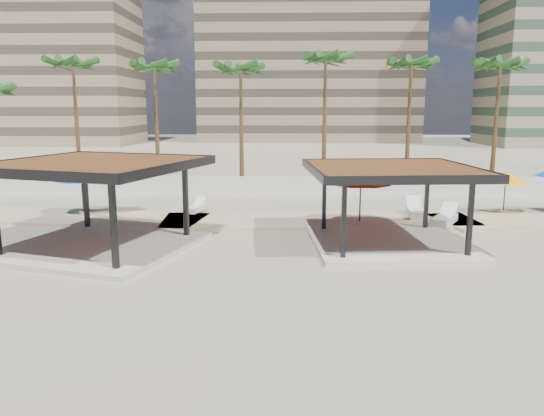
# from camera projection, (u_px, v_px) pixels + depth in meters

# --- Properties ---
(ground) EXTENTS (200.00, 200.00, 0.00)m
(ground) POSITION_uv_depth(u_px,v_px,m) (277.00, 260.00, 20.64)
(ground) COLOR tan
(ground) RESTS_ON ground
(promenade) EXTENTS (44.45, 7.97, 0.24)m
(promenade) POSITION_uv_depth(u_px,v_px,m) (318.00, 218.00, 28.10)
(promenade) COLOR #C6B284
(promenade) RESTS_ON ground
(boundary_wall) EXTENTS (56.00, 0.30, 1.20)m
(boundary_wall) POSITION_uv_depth(u_px,v_px,m) (282.00, 186.00, 36.24)
(boundary_wall) COLOR silver
(boundary_wall) RESTS_ON ground
(building_west) EXTENTS (34.00, 16.00, 32.40)m
(building_west) POSITION_uv_depth(u_px,v_px,m) (27.00, 49.00, 85.82)
(building_west) COLOR #937F60
(building_west) RESTS_ON ground
(building_mid) EXTENTS (38.00, 16.00, 30.40)m
(building_mid) POSITION_uv_depth(u_px,v_px,m) (308.00, 60.00, 94.50)
(building_mid) COLOR #847259
(building_mid) RESTS_ON ground
(pavilion_central) EXTENTS (7.30, 7.30, 3.43)m
(pavilion_central) POSITION_uv_depth(u_px,v_px,m) (390.00, 198.00, 22.45)
(pavilion_central) COLOR beige
(pavilion_central) RESTS_ON ground
(pavilion_west) EXTENTS (9.19, 9.19, 3.73)m
(pavilion_west) POSITION_uv_depth(u_px,v_px,m) (97.00, 197.00, 21.76)
(pavilion_west) COLOR beige
(pavilion_west) RESTS_ON ground
(umbrella_b) EXTENTS (3.85, 3.85, 2.61)m
(umbrella_b) POSITION_uv_depth(u_px,v_px,m) (110.00, 171.00, 29.08)
(umbrella_b) COLOR beige
(umbrella_b) RESTS_ON promenade
(umbrella_c) EXTENTS (3.89, 3.89, 2.73)m
(umbrella_c) POSITION_uv_depth(u_px,v_px,m) (361.00, 177.00, 25.75)
(umbrella_c) COLOR beige
(umbrella_c) RESTS_ON promenade
(umbrella_e) EXTENTS (2.63, 2.63, 2.26)m
(umbrella_e) POSITION_uv_depth(u_px,v_px,m) (506.00, 177.00, 28.76)
(umbrella_e) COLOR beige
(umbrella_e) RESTS_ON promenade
(umbrella_f) EXTENTS (3.35, 3.35, 2.49)m
(umbrella_f) POSITION_uv_depth(u_px,v_px,m) (81.00, 174.00, 28.33)
(umbrella_f) COLOR beige
(umbrella_f) RESTS_ON promenade
(lounger_a) EXTENTS (0.98, 1.94, 0.70)m
(lounger_a) POSITION_uv_depth(u_px,v_px,m) (196.00, 208.00, 29.41)
(lounger_a) COLOR white
(lounger_a) RESTS_ON promenade
(lounger_b) EXTENTS (1.90, 2.48, 0.92)m
(lounger_b) POSITION_uv_depth(u_px,v_px,m) (445.00, 219.00, 26.26)
(lounger_b) COLOR white
(lounger_b) RESTS_ON promenade
(lounger_c) EXTENTS (1.00, 2.48, 0.91)m
(lounger_c) POSITION_uv_depth(u_px,v_px,m) (416.00, 212.00, 28.11)
(lounger_c) COLOR white
(lounger_c) RESTS_ON promenade
(palm_b) EXTENTS (3.00, 3.00, 9.78)m
(palm_b) POSITION_uv_depth(u_px,v_px,m) (73.00, 69.00, 37.85)
(palm_b) COLOR brown
(palm_b) RESTS_ON ground
(palm_c) EXTENTS (3.00, 3.00, 9.47)m
(palm_c) POSITION_uv_depth(u_px,v_px,m) (154.00, 72.00, 37.14)
(palm_c) COLOR brown
(palm_c) RESTS_ON ground
(palm_d) EXTENTS (3.00, 3.00, 9.41)m
(palm_d) POSITION_uv_depth(u_px,v_px,m) (241.00, 74.00, 37.76)
(palm_d) COLOR brown
(palm_d) RESTS_ON ground
(palm_e) EXTENTS (3.00, 3.00, 10.03)m
(palm_e) POSITION_uv_depth(u_px,v_px,m) (326.00, 64.00, 36.99)
(palm_e) COLOR brown
(palm_e) RESTS_ON ground
(palm_f) EXTENTS (3.00, 3.00, 9.67)m
(palm_f) POSITION_uv_depth(u_px,v_px,m) (411.00, 69.00, 37.08)
(palm_f) COLOR brown
(palm_f) RESTS_ON ground
(palm_g) EXTENTS (3.00, 3.00, 9.60)m
(palm_g) POSITION_uv_depth(u_px,v_px,m) (500.00, 70.00, 36.52)
(palm_g) COLOR brown
(palm_g) RESTS_ON ground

